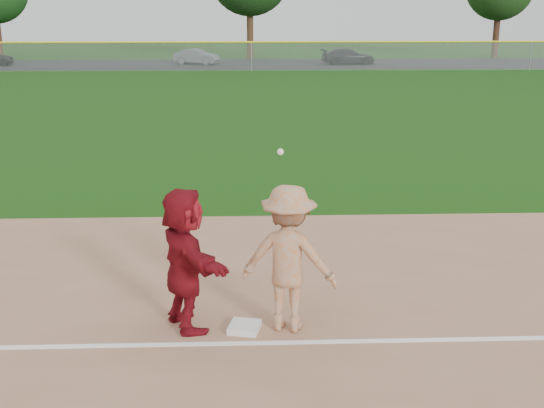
{
  "coord_description": "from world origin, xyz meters",
  "views": [
    {
      "loc": [
        -0.4,
        -9.06,
        4.36
      ],
      "look_at": [
        0.0,
        1.5,
        1.3
      ],
      "focal_mm": 45.0,
      "sensor_mm": 36.0,
      "label": 1
    }
  ],
  "objects_px": {
    "first_base": "(244,327)",
    "car_right": "(348,56)",
    "base_runner": "(185,259)",
    "car_mid": "(197,57)"
  },
  "relations": [
    {
      "from": "first_base",
      "to": "base_runner",
      "type": "height_order",
      "value": "base_runner"
    },
    {
      "from": "first_base",
      "to": "base_runner",
      "type": "bearing_deg",
      "value": 168.91
    },
    {
      "from": "first_base",
      "to": "car_right",
      "type": "relative_size",
      "value": 0.1
    },
    {
      "from": "base_runner",
      "to": "car_right",
      "type": "distance_m",
      "value": 46.6
    },
    {
      "from": "car_mid",
      "to": "first_base",
      "type": "bearing_deg",
      "value": -154.92
    },
    {
      "from": "base_runner",
      "to": "car_mid",
      "type": "height_order",
      "value": "base_runner"
    },
    {
      "from": "first_base",
      "to": "car_mid",
      "type": "bearing_deg",
      "value": 94.7
    },
    {
      "from": "base_runner",
      "to": "car_mid",
      "type": "distance_m",
      "value": 46.22
    },
    {
      "from": "first_base",
      "to": "car_right",
      "type": "height_order",
      "value": "car_right"
    },
    {
      "from": "car_right",
      "to": "base_runner",
      "type": "bearing_deg",
      "value": 162.91
    }
  ]
}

